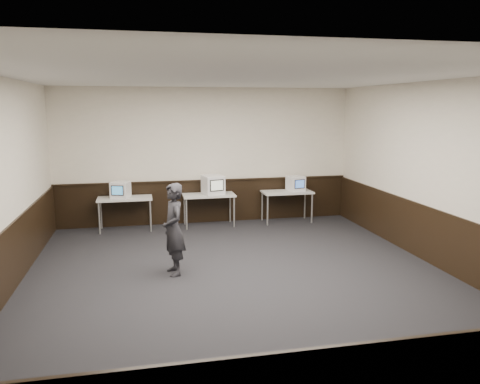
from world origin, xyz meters
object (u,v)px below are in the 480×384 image
desk_right (287,194)px  emac_center (213,185)px  desk_left (125,201)px  emac_right (296,184)px  emac_left (120,190)px  person (174,229)px  desk_center (209,197)px

desk_right → emac_center: emac_center is taller
desk_left → emac_right: size_ratio=2.71×
emac_right → desk_left: bearing=168.6°
desk_left → emac_right: (4.01, 0.00, 0.25)m
emac_left → person: (0.96, -3.02, -0.17)m
emac_center → emac_right: size_ratio=1.24×
emac_left → emac_right: size_ratio=1.09×
emac_left → emac_right: (4.10, 0.04, -0.00)m
desk_left → emac_center: size_ratio=2.18×
emac_left → desk_center: bearing=18.8°
desk_center → emac_right: (2.11, 0.00, 0.25)m
desk_right → emac_left: 3.89m
emac_center → person: 3.26m
desk_left → emac_right: emac_right is taller
desk_left → emac_left: (-0.08, -0.04, 0.26)m
desk_right → emac_left: emac_left is taller
emac_right → desk_right: bearing=168.9°
emac_right → person: (-3.14, -3.06, -0.17)m
person → emac_right: bearing=122.4°
emac_left → emac_right: 4.10m
desk_center → emac_left: (-1.98, -0.04, 0.26)m
desk_center → desk_right: (1.90, 0.00, 0.00)m
desk_left → desk_right: (3.80, 0.00, 0.00)m
emac_center → person: person is taller
desk_left → desk_center: size_ratio=1.00×
desk_left → emac_right: bearing=0.0°
desk_center → desk_left: bearing=180.0°
emac_center → emac_left: bearing=167.8°
emac_center → person: bearing=-123.2°
emac_left → emac_right: bearing=18.2°
desk_left → desk_center: same height
emac_left → emac_center: size_ratio=0.88×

